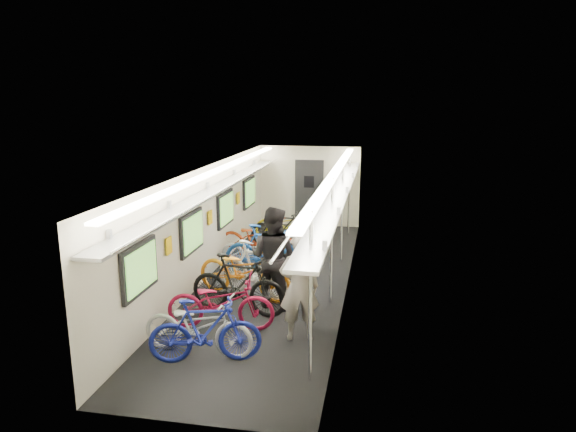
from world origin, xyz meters
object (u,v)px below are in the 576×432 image
at_px(backpack, 313,249).
at_px(passenger_near, 299,287).
at_px(bicycle_1, 205,331).
at_px(passenger_mid, 273,257).
at_px(bicycle_0, 198,326).

bearing_deg(backpack, passenger_near, -97.29).
height_order(bicycle_1, passenger_near, passenger_near).
distance_m(bicycle_1, backpack, 2.36).
distance_m(passenger_mid, backpack, 0.99).
bearing_deg(bicycle_1, passenger_mid, -28.07).
distance_m(bicycle_0, passenger_mid, 2.21).
height_order(passenger_near, passenger_mid, passenger_mid).
relative_size(bicycle_0, passenger_near, 1.00).
bearing_deg(bicycle_0, backpack, -39.86).
distance_m(passenger_near, passenger_mid, 1.44).
distance_m(bicycle_1, passenger_near, 1.62).
bearing_deg(bicycle_1, backpack, -51.56).
relative_size(bicycle_1, passenger_near, 0.94).
bearing_deg(backpack, bicycle_0, -133.79).
xyz_separation_m(bicycle_0, passenger_mid, (0.72, 2.04, 0.48)).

